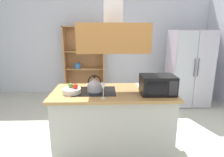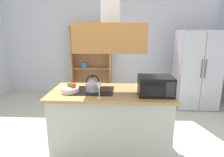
{
  "view_description": "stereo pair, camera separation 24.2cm",
  "coord_description": "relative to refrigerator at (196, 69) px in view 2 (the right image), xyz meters",
  "views": [
    {
      "loc": [
        0.11,
        -2.4,
        1.74
      ],
      "look_at": [
        0.21,
        0.54,
        1.0
      ],
      "focal_mm": 30.22,
      "sensor_mm": 36.0,
      "label": 1
    },
    {
      "loc": [
        0.35,
        -2.4,
        1.74
      ],
      "look_at": [
        0.21,
        0.54,
        1.0
      ],
      "focal_mm": 30.22,
      "sensor_mm": 36.0,
      "label": 2
    }
  ],
  "objects": [
    {
      "name": "ground_plane",
      "position": [
        -2.09,
        -1.96,
        -0.88
      ],
      "size": [
        7.8,
        7.8,
        0.0
      ],
      "primitive_type": "plane",
      "color": "beige"
    },
    {
      "name": "wall_back",
      "position": [
        -2.09,
        1.04,
        0.47
      ],
      "size": [
        6.0,
        0.12,
        2.7
      ],
      "primitive_type": "cube",
      "color": "silver",
      "rests_on": "ground"
    },
    {
      "name": "kitchen_island",
      "position": [
        -1.88,
        -1.77,
        -0.43
      ],
      "size": [
        1.74,
        0.85,
        0.9
      ],
      "color": "#B0B0A4",
      "rests_on": "ground"
    },
    {
      "name": "range_hood",
      "position": [
        -1.88,
        -1.77,
        0.88
      ],
      "size": [
        0.9,
        0.7,
        1.22
      ],
      "color": "#A56931"
    },
    {
      "name": "refrigerator",
      "position": [
        0.0,
        0.0,
        0.0
      ],
      "size": [
        0.9,
        0.77,
        1.77
      ],
      "color": "#C1B4C7",
      "rests_on": "ground"
    },
    {
      "name": "dish_cabinet",
      "position": [
        -2.56,
        0.82,
        -0.06
      ],
      "size": [
        1.08,
        0.4,
        1.87
      ],
      "color": "#A97646",
      "rests_on": "ground"
    },
    {
      "name": "kettle",
      "position": [
        -2.14,
        -1.77,
        0.11
      ],
      "size": [
        0.21,
        0.21,
        0.23
      ],
      "color": "#AEB6BE",
      "rests_on": "kitchen_island"
    },
    {
      "name": "cutting_board",
      "position": [
        -1.32,
        -1.55,
        0.02
      ],
      "size": [
        0.36,
        0.27,
        0.02
      ],
      "primitive_type": "cube",
      "rotation": [
        0.0,
        0.0,
        0.09
      ],
      "color": "white",
      "rests_on": "kitchen_island"
    },
    {
      "name": "microwave",
      "position": [
        -1.27,
        -1.91,
        0.15
      ],
      "size": [
        0.46,
        0.35,
        0.26
      ],
      "color": "black",
      "rests_on": "kitchen_island"
    },
    {
      "name": "wine_glass_on_counter",
      "position": [
        -2.01,
        -2.07,
        0.17
      ],
      "size": [
        0.08,
        0.08,
        0.21
      ],
      "color": "silver",
      "rests_on": "kitchen_island"
    },
    {
      "name": "fruit_bowl",
      "position": [
        -2.45,
        -1.85,
        0.06
      ],
      "size": [
        0.25,
        0.25,
        0.14
      ],
      "color": "silver",
      "rests_on": "kitchen_island"
    }
  ]
}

